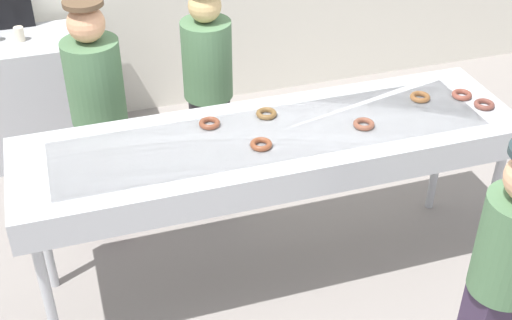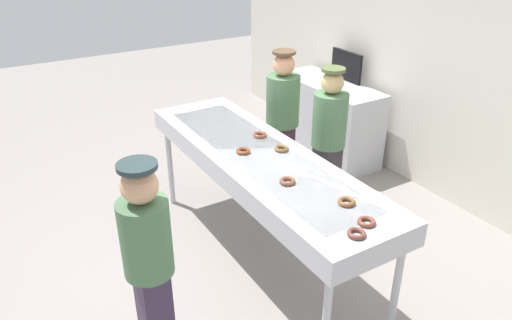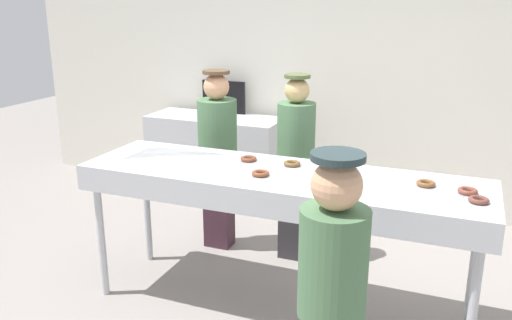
% 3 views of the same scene
% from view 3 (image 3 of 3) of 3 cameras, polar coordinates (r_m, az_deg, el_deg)
% --- Properties ---
extents(ground_plane, '(16.00, 16.00, 0.00)m').
position_cam_3_polar(ground_plane, '(4.13, 2.32, -15.44)').
color(ground_plane, gray).
extents(back_wall, '(8.00, 0.12, 3.39)m').
position_cam_3_polar(back_wall, '(5.79, 10.54, 11.49)').
color(back_wall, silver).
rests_on(back_wall, ground).
extents(fryer_conveyor, '(2.82, 0.78, 1.06)m').
position_cam_3_polar(fryer_conveyor, '(3.71, 2.49, -2.70)').
color(fryer_conveyor, '#B7BABF').
rests_on(fryer_conveyor, ground).
extents(chocolate_donut_0, '(0.16, 0.16, 0.03)m').
position_cam_3_polar(chocolate_donut_0, '(3.40, 22.69, -3.97)').
color(chocolate_donut_0, brown).
rests_on(chocolate_donut_0, fryer_conveyor).
extents(chocolate_donut_1, '(0.15, 0.15, 0.03)m').
position_cam_3_polar(chocolate_donut_1, '(3.83, 3.87, -0.38)').
color(chocolate_donut_1, brown).
rests_on(chocolate_donut_1, fryer_conveyor).
extents(chocolate_donut_2, '(0.17, 0.17, 0.03)m').
position_cam_3_polar(chocolate_donut_2, '(3.58, 17.69, -2.40)').
color(chocolate_donut_2, brown).
rests_on(chocolate_donut_2, fryer_conveyor).
extents(chocolate_donut_3, '(0.17, 0.17, 0.03)m').
position_cam_3_polar(chocolate_donut_3, '(3.94, -0.80, 0.14)').
color(chocolate_donut_3, brown).
rests_on(chocolate_donut_3, fryer_conveyor).
extents(chocolate_donut_4, '(0.13, 0.13, 0.03)m').
position_cam_3_polar(chocolate_donut_4, '(3.53, 21.67, -3.09)').
color(chocolate_donut_4, brown).
rests_on(chocolate_donut_4, fryer_conveyor).
extents(chocolate_donut_5, '(0.15, 0.15, 0.03)m').
position_cam_3_polar(chocolate_donut_5, '(3.46, 10.06, -2.48)').
color(chocolate_donut_5, brown).
rests_on(chocolate_donut_5, fryer_conveyor).
extents(chocolate_donut_6, '(0.17, 0.17, 0.03)m').
position_cam_3_polar(chocolate_donut_6, '(3.61, 0.49, -1.44)').
color(chocolate_donut_6, brown).
rests_on(chocolate_donut_6, fryer_conveyor).
extents(worker_baker, '(0.35, 0.35, 1.62)m').
position_cam_3_polar(worker_baker, '(4.74, -4.11, 1.18)').
color(worker_baker, '#3C232D').
rests_on(worker_baker, ground).
extents(worker_assistant, '(0.32, 0.32, 1.62)m').
position_cam_3_polar(worker_assistant, '(4.53, 4.25, 0.12)').
color(worker_assistant, '#2E2B2F').
rests_on(worker_assistant, ground).
extents(customer_waiting, '(0.31, 0.31, 1.60)m').
position_cam_3_polar(customer_waiting, '(2.50, 8.03, -15.09)').
color(customer_waiting, '#382A42').
rests_on(customer_waiting, ground).
extents(prep_counter, '(1.50, 0.58, 0.96)m').
position_cam_3_polar(prep_counter, '(6.05, -4.33, 0.19)').
color(prep_counter, '#B7BABF').
rests_on(prep_counter, ground).
extents(paper_cup_0, '(0.07, 0.07, 0.11)m').
position_cam_3_polar(paper_cup_0, '(5.98, -4.63, 5.22)').
color(paper_cup_0, beige).
rests_on(paper_cup_0, prep_counter).
extents(paper_cup_1, '(0.07, 0.07, 0.11)m').
position_cam_3_polar(paper_cup_1, '(5.85, -3.26, 5.01)').
color(paper_cup_1, beige).
rests_on(paper_cup_1, prep_counter).
extents(menu_display, '(0.52, 0.04, 0.37)m').
position_cam_3_polar(menu_display, '(6.11, -3.46, 6.75)').
color(menu_display, black).
rests_on(menu_display, prep_counter).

